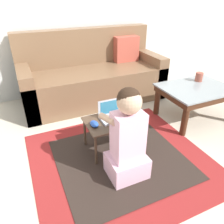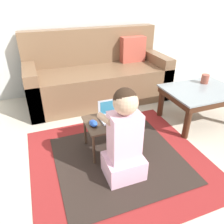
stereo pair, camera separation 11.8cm
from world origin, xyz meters
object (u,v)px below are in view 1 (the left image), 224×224
object	(u,v)px
person_seated	(127,139)
cup_on_table	(199,77)
laptop_desk	(112,124)
coffee_table	(195,93)
couch	(93,77)
laptop	(116,115)
computer_mouse	(94,124)

from	to	relation	value
person_seated	cup_on_table	world-z (taller)	person_seated
laptop_desk	coffee_table	bearing A→B (deg)	7.46
couch	coffee_table	distance (m)	1.39
coffee_table	laptop	bearing A→B (deg)	-173.68
laptop_desk	person_seated	distance (m)	0.39
laptop	cup_on_table	size ratio (longest dim) A/B	2.87
laptop_desk	person_seated	bearing A→B (deg)	-95.89
coffee_table	computer_mouse	distance (m)	1.35
coffee_table	couch	bearing A→B (deg)	131.54
person_seated	cup_on_table	bearing A→B (deg)	26.37
laptop_desk	computer_mouse	world-z (taller)	computer_mouse
person_seated	cup_on_table	xyz separation A→B (m)	(1.36, 0.67, 0.08)
computer_mouse	person_seated	size ratio (longest dim) A/B	0.14
couch	person_seated	world-z (taller)	couch
laptop_desk	person_seated	xyz separation A→B (m)	(-0.04, -0.37, 0.09)
computer_mouse	person_seated	bearing A→B (deg)	-67.39
couch	person_seated	bearing A→B (deg)	-99.90
couch	coffee_table	xyz separation A→B (m)	(0.92, -1.04, 0.02)
coffee_table	laptop_desk	xyz separation A→B (m)	(-1.15, -0.15, -0.05)
cup_on_table	laptop_desk	bearing A→B (deg)	-167.28
laptop	person_seated	size ratio (longest dim) A/B	0.38
laptop_desk	person_seated	size ratio (longest dim) A/B	0.63
laptop	computer_mouse	size ratio (longest dim) A/B	2.71
laptop	coffee_table	bearing A→B (deg)	6.32
coffee_table	computer_mouse	bearing A→B (deg)	-172.89
computer_mouse	cup_on_table	size ratio (longest dim) A/B	1.06
laptop_desk	cup_on_table	xyz separation A→B (m)	(1.32, 0.30, 0.17)
laptop_desk	laptop	xyz separation A→B (m)	(0.05, 0.03, 0.07)
coffee_table	person_seated	distance (m)	1.30
person_seated	laptop_desk	bearing A→B (deg)	84.11
coffee_table	cup_on_table	distance (m)	0.25
laptop_desk	computer_mouse	bearing A→B (deg)	-175.03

